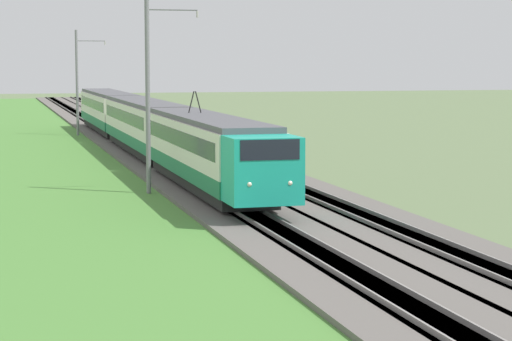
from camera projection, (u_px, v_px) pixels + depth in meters
ballast_main at (178, 175)px, 54.62m from camera, size 240.00×4.40×0.30m
ballast_adjacent at (251, 173)px, 55.68m from camera, size 240.00×4.40×0.30m
track_main at (178, 175)px, 54.61m from camera, size 240.00×1.57×0.45m
track_adjacent at (251, 173)px, 55.68m from camera, size 240.00×1.57×0.45m
grass_verge at (74, 180)px, 53.18m from camera, size 240.00×8.99×0.12m
passenger_train at (144, 123)px, 66.44m from camera, size 61.52×2.85×4.87m
catenary_mast_mid at (149, 91)px, 46.79m from camera, size 0.22×2.56×9.66m
catenary_mast_far at (78, 82)px, 84.00m from camera, size 0.22×2.56×8.99m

